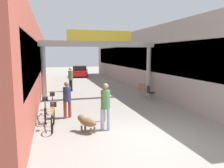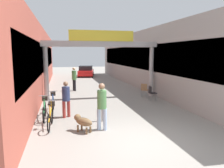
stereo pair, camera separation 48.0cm
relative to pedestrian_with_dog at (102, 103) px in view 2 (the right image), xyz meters
The scene contains 15 objects.
ground_plane 1.98m from the pedestrian_with_dog, 51.85° to the right, with size 80.00×80.00×0.00m, color gray.
storefront_left 10.55m from the pedestrian_with_dog, 112.70° to the left, with size 3.00×26.00×4.59m.
storefront_right 11.52m from the pedestrian_with_dog, 57.55° to the left, with size 3.00×26.00×4.59m.
arcade_sign_gateway 6.14m from the pedestrian_with_dog, 79.60° to the left, with size 7.40×0.47×4.20m.
pedestrian_with_dog is the anchor object (origin of this frame).
pedestrian_companion 2.32m from the pedestrian_with_dog, 122.52° to the left, with size 0.47×0.47×1.61m.
pedestrian_carrying_crate 8.92m from the pedestrian_with_dog, 93.07° to the left, with size 0.44×0.44×1.80m.
dog_on_leash 0.95m from the pedestrian_with_dog, behind, with size 0.75×0.82×0.61m.
bicycle_orange_nearest 2.11m from the pedestrian_with_dog, 157.01° to the left, with size 0.46×1.69×0.98m.
bicycle_green_second 2.99m from the pedestrian_with_dog, 137.96° to the left, with size 0.46×1.69×0.98m.
bicycle_blue_third 3.67m from the pedestrian_with_dog, 120.87° to the left, with size 0.46×1.69×0.98m.
bollard_post_metal 1.16m from the pedestrian_with_dog, 78.21° to the left, with size 0.10×0.10×1.02m.
cafe_chair_black_nearer 5.76m from the pedestrian_with_dog, 48.30° to the left, with size 0.41×0.41×0.89m.
cafe_chair_wood_farther 6.60m from the pedestrian_with_dog, 54.78° to the left, with size 0.56×0.56×0.89m.
parked_car_red 19.45m from the pedestrian_with_dog, 85.27° to the left, with size 2.43×4.25×1.33m.
Camera 2 is at (-2.47, -6.36, 2.82)m, focal length 35.00 mm.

